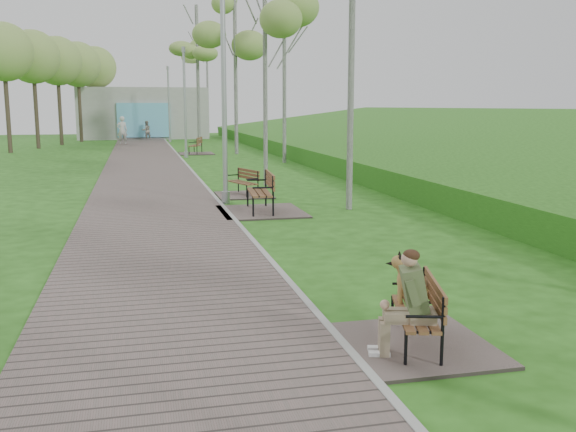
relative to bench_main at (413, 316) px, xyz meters
name	(u,v)px	position (x,y,z in m)	size (l,w,h in m)	color
walkway	(148,177)	(-2.46, 17.86, -0.35)	(3.50, 67.00, 0.04)	#635650
kerb	(196,176)	(-0.71, 17.86, -0.34)	(0.10, 67.00, 0.05)	#999993
embankment	(506,173)	(11.29, 16.36, -0.37)	(14.00, 70.00, 1.60)	#44972C
building_north	(143,113)	(-2.21, 47.33, 1.63)	(10.00, 5.20, 4.00)	#9E9E99
bench_main	(413,316)	(0.00, 0.00, 0.00)	(1.53, 1.70, 1.34)	#635650
bench_second	(260,203)	(0.07, 9.23, -0.14)	(2.02, 2.24, 1.24)	#635650
bench_third	(243,190)	(0.14, 12.27, -0.19)	(1.56, 1.74, 0.96)	#635650
bench_far	(196,150)	(0.29, 29.14, -0.16)	(1.84, 2.05, 1.13)	#635650
lamp_post_second	(224,102)	(-0.55, 10.87, 2.33)	(0.22, 0.22, 5.77)	#A2A5AB
lamp_post_third	(185,107)	(-0.41, 26.61, 2.18)	(0.21, 0.21, 5.46)	#A2A5AB
lamp_post_far	(169,107)	(-0.46, 41.31, 2.15)	(0.21, 0.21, 5.38)	#A2A5AB
pedestrian_near	(122,131)	(-3.75, 38.70, 0.58)	(0.69, 0.46, 1.90)	silver
pedestrian_far	(146,131)	(-2.06, 44.04, 0.37)	(0.71, 0.56, 1.47)	gray
birch_mid_c	(265,13)	(1.29, 14.59, 5.14)	(2.35, 2.35, 7.01)	silver
birch_far_b	(235,25)	(2.47, 28.59, 6.43)	(2.90, 2.90, 8.66)	silver
birch_distant_a	(197,31)	(1.17, 36.12, 6.88)	(2.76, 2.76, 9.23)	silver
birch_distant_b	(207,46)	(3.01, 47.47, 7.00)	(2.94, 2.94, 9.39)	silver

